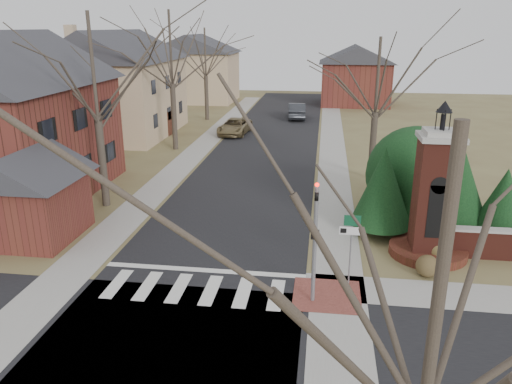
% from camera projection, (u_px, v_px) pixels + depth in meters
% --- Properties ---
extents(ground, '(120.00, 120.00, 0.00)m').
position_uv_depth(ground, '(189.00, 301.00, 17.54)').
color(ground, brown).
rests_on(ground, ground).
extents(main_street, '(8.00, 70.00, 0.01)m').
position_uv_depth(main_street, '(264.00, 152.00, 38.21)').
color(main_street, black).
rests_on(main_street, ground).
extents(cross_street, '(120.00, 8.00, 0.01)m').
position_uv_depth(cross_street, '(163.00, 353.00, 14.72)').
color(cross_street, black).
rests_on(cross_street, ground).
extents(crosswalk_zone, '(8.00, 2.20, 0.02)m').
position_uv_depth(crosswalk_zone, '(195.00, 289.00, 18.29)').
color(crosswalk_zone, silver).
rests_on(crosswalk_zone, ground).
extents(stop_bar, '(8.00, 0.35, 0.02)m').
position_uv_depth(stop_bar, '(204.00, 270.00, 19.70)').
color(stop_bar, silver).
rests_on(stop_bar, ground).
extents(sidewalk_right_main, '(2.00, 60.00, 0.02)m').
position_uv_depth(sidewalk_right_main, '(333.00, 154.00, 37.54)').
color(sidewalk_right_main, gray).
rests_on(sidewalk_right_main, ground).
extents(sidewalk_left, '(2.00, 60.00, 0.02)m').
position_uv_depth(sidewalk_left, '(198.00, 150.00, 38.88)').
color(sidewalk_left, gray).
rests_on(sidewalk_left, ground).
extents(curb_apron, '(2.40, 2.40, 0.02)m').
position_uv_depth(curb_apron, '(327.00, 295.00, 17.86)').
color(curb_apron, brown).
rests_on(curb_apron, ground).
extents(traffic_signal_pole, '(0.28, 0.41, 4.50)m').
position_uv_depth(traffic_signal_pole, '(315.00, 233.00, 16.70)').
color(traffic_signal_pole, slate).
rests_on(traffic_signal_pole, ground).
extents(sign_post, '(0.90, 0.07, 2.75)m').
position_uv_depth(sign_post, '(351.00, 236.00, 18.07)').
color(sign_post, slate).
rests_on(sign_post, ground).
extents(brick_gate_monument, '(3.20, 3.20, 6.47)m').
position_uv_depth(brick_gate_monument, '(433.00, 207.00, 20.39)').
color(brick_gate_monument, maroon).
rests_on(brick_gate_monument, ground).
extents(house_brick_left, '(9.80, 11.80, 9.42)m').
position_uv_depth(house_brick_left, '(1.00, 113.00, 27.13)').
color(house_brick_left, '#5E291F').
rests_on(house_brick_left, ground).
extents(house_stucco_left, '(9.80, 12.80, 9.28)m').
position_uv_depth(house_stucco_left, '(117.00, 82.00, 43.19)').
color(house_stucco_left, tan).
rests_on(house_stucco_left, ground).
extents(garage_left, '(4.80, 4.80, 4.29)m').
position_uv_depth(garage_left, '(27.00, 190.00, 22.14)').
color(garage_left, '#5E291F').
rests_on(garage_left, ground).
extents(house_distant_left, '(10.80, 8.80, 8.53)m').
position_uv_depth(house_distant_left, '(195.00, 67.00, 62.84)').
color(house_distant_left, tan).
rests_on(house_distant_left, ground).
extents(house_distant_right, '(8.80, 8.80, 7.30)m').
position_uv_depth(house_distant_right, '(355.00, 74.00, 60.45)').
color(house_distant_right, '#5E291F').
rests_on(house_distant_right, ground).
extents(evergreen_near, '(2.80, 2.80, 4.10)m').
position_uv_depth(evergreen_near, '(383.00, 187.00, 22.46)').
color(evergreen_near, '#473D33').
rests_on(evergreen_near, ground).
extents(evergreen_mid, '(3.40, 3.40, 4.70)m').
position_uv_depth(evergreen_mid, '(454.00, 176.00, 23.07)').
color(evergreen_mid, '#473D33').
rests_on(evergreen_mid, ground).
extents(evergreen_far, '(2.40, 2.40, 3.30)m').
position_uv_depth(evergreen_far, '(504.00, 199.00, 22.09)').
color(evergreen_far, '#473D33').
rests_on(evergreen_far, ground).
extents(evergreen_mass, '(4.80, 4.80, 4.80)m').
position_uv_depth(evergreen_mass, '(415.00, 171.00, 24.55)').
color(evergreen_mass, black).
rests_on(evergreen_mass, ground).
extents(bare_tree_0, '(8.05, 8.05, 11.15)m').
position_uv_depth(bare_tree_0, '(92.00, 58.00, 24.46)').
color(bare_tree_0, '#473D33').
rests_on(bare_tree_0, ground).
extents(bare_tree_1, '(8.40, 8.40, 11.64)m').
position_uv_depth(bare_tree_1, '(170.00, 42.00, 36.57)').
color(bare_tree_1, '#473D33').
rests_on(bare_tree_1, ground).
extents(bare_tree_2, '(7.35, 7.35, 10.19)m').
position_uv_depth(bare_tree_2, '(205.00, 49.00, 49.17)').
color(bare_tree_2, '#473D33').
rests_on(bare_tree_2, ground).
extents(bare_tree_3, '(7.00, 7.00, 9.70)m').
position_uv_depth(bare_tree_3, '(378.00, 70.00, 29.49)').
color(bare_tree_3, '#473D33').
rests_on(bare_tree_3, ground).
extents(bare_tree_4, '(6.65, 6.65, 9.21)m').
position_uv_depth(bare_tree_4, '(443.00, 262.00, 6.29)').
color(bare_tree_4, '#473D33').
rests_on(bare_tree_4, ground).
extents(pickup_truck, '(2.70, 5.12, 1.37)m').
position_uv_depth(pickup_truck, '(235.00, 127.00, 44.24)').
color(pickup_truck, olive).
rests_on(pickup_truck, ground).
extents(distant_car, '(2.07, 5.01, 1.61)m').
position_uv_depth(distant_car, '(297.00, 111.00, 51.71)').
color(distant_car, '#303237').
rests_on(distant_car, ground).
extents(dry_shrub_left, '(0.87, 0.87, 0.87)m').
position_uv_depth(dry_shrub_left, '(427.00, 266.00, 19.11)').
color(dry_shrub_left, brown).
rests_on(dry_shrub_left, ground).
extents(dry_shrub_right, '(0.94, 0.94, 0.94)m').
position_uv_depth(dry_shrub_right, '(438.00, 249.00, 20.51)').
color(dry_shrub_right, brown).
rests_on(dry_shrub_right, ground).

